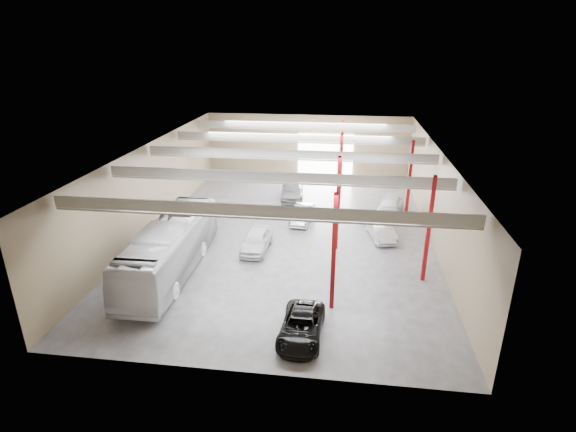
% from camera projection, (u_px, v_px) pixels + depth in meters
% --- Properties ---
extents(depot_shell, '(22.12, 32.12, 7.06)m').
position_uv_depth(depot_shell, '(291.00, 173.00, 34.30)').
color(depot_shell, '#46454A').
rests_on(depot_shell, ground).
extents(coach_bus, '(3.20, 12.65, 3.51)m').
position_uv_depth(coach_bus, '(171.00, 247.00, 29.42)').
color(coach_bus, silver).
rests_on(coach_bus, ground).
extents(black_sedan, '(2.31, 4.71, 1.29)m').
position_uv_depth(black_sedan, '(301.00, 326.00, 23.17)').
color(black_sedan, black).
rests_on(black_sedan, ground).
extents(car_row_a, '(1.96, 4.51, 1.51)m').
position_uv_depth(car_row_a, '(256.00, 240.00, 32.89)').
color(car_row_a, silver).
rests_on(car_row_a, ground).
extents(car_row_b, '(1.89, 4.37, 1.40)m').
position_uv_depth(car_row_b, '(302.00, 214.00, 38.03)').
color(car_row_b, '#A1A0A5').
rests_on(car_row_b, ground).
extents(car_row_c, '(2.59, 5.35, 1.50)m').
position_uv_depth(car_row_c, '(292.00, 190.00, 43.82)').
color(car_row_c, slate).
rests_on(car_row_c, ground).
extents(car_right_near, '(2.49, 4.66, 1.46)m').
position_uv_depth(car_right_near, '(380.00, 229.00, 34.97)').
color(car_right_near, silver).
rests_on(car_right_near, ground).
extents(car_right_far, '(3.01, 5.07, 1.62)m').
position_uv_depth(car_right_far, '(390.00, 206.00, 39.61)').
color(car_right_far, silver).
rests_on(car_right_far, ground).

